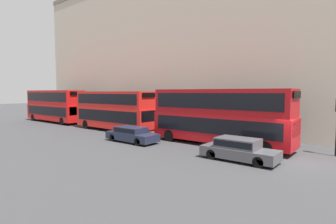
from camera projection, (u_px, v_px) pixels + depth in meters
name	position (u px, v px, depth m)	size (l,w,h in m)	color
ground_plane	(294.00, 162.00, 15.80)	(200.00, 200.00, 0.00)	#38383A
building_facade	(322.00, 17.00, 20.47)	(1.10, 80.00, 19.48)	beige
bus_leading	(219.00, 115.00, 20.59)	(2.59, 11.32, 4.44)	#A80F14
bus_second_in_queue	(114.00, 109.00, 28.54)	(2.59, 10.46, 4.28)	red
bus_third_in_queue	(54.00, 105.00, 36.58)	(2.59, 11.32, 4.44)	red
car_dark_sedan	(239.00, 149.00, 16.09)	(1.82, 4.62, 1.39)	#47474C
car_hatchback	(132.00, 134.00, 22.05)	(1.82, 4.76, 1.28)	#1E2338
pedestrian	(156.00, 124.00, 27.97)	(0.36, 0.36, 1.68)	maroon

